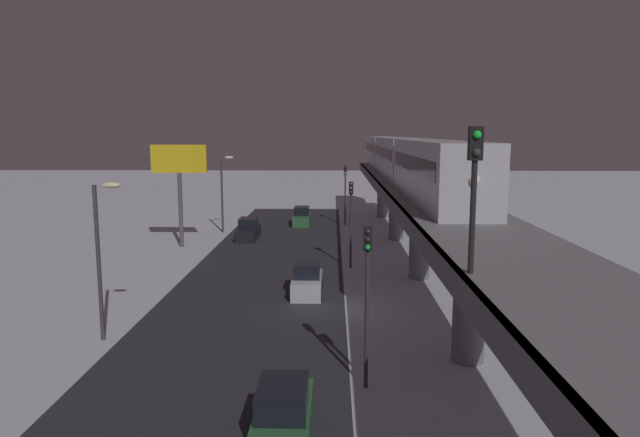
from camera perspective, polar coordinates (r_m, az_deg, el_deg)
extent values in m
plane|color=silver|center=(32.46, -0.09, -9.13)|extent=(240.00, 240.00, 0.00)
cube|color=#28282D|center=(32.80, -7.22, -9.01)|extent=(11.00, 85.57, 0.01)
cube|color=slate|center=(31.75, 12.05, 0.77)|extent=(5.00, 85.57, 0.80)
cube|color=#38383D|center=(31.39, 7.78, 0.79)|extent=(0.24, 83.86, 0.80)
cylinder|color=slate|center=(67.22, 6.38, 2.35)|extent=(1.40, 1.40, 5.27)
cylinder|color=slate|center=(53.13, 7.71, 0.68)|extent=(1.40, 1.40, 5.27)
cylinder|color=slate|center=(39.17, 10.00, -2.20)|extent=(1.40, 1.40, 5.27)
cylinder|color=slate|center=(25.55, 14.81, -8.19)|extent=(1.40, 1.40, 5.27)
cube|color=#B7BABF|center=(33.39, 11.57, 4.78)|extent=(2.90, 18.00, 3.40)
cube|color=black|center=(33.37, 11.59, 5.48)|extent=(2.94, 16.20, 0.90)
cube|color=#B7BABF|center=(51.78, 7.93, 6.17)|extent=(2.90, 18.00, 3.40)
cube|color=black|center=(51.76, 7.94, 6.62)|extent=(2.94, 16.20, 0.90)
cube|color=#B7BABF|center=(70.28, 6.20, 6.82)|extent=(2.90, 18.00, 3.40)
cube|color=black|center=(70.27, 6.21, 7.16)|extent=(2.94, 16.20, 0.90)
sphere|color=white|center=(24.55, 15.30, 3.74)|extent=(0.44, 0.44, 0.44)
cylinder|color=black|center=(15.89, 15.11, 0.26)|extent=(0.16, 0.16, 3.20)
cube|color=black|center=(15.74, 15.39, 7.30)|extent=(0.36, 0.28, 0.90)
sphere|color=#19F23F|center=(15.58, 15.57, 8.13)|extent=(0.22, 0.22, 0.22)
sphere|color=#333333|center=(15.59, 15.50, 6.44)|extent=(0.22, 0.22, 0.22)
cube|color=#B2B2B7|center=(35.33, -1.31, -6.73)|extent=(1.80, 4.17, 1.10)
cube|color=black|center=(35.08, -1.31, -5.17)|extent=(1.58, 2.00, 0.87)
cylinder|color=black|center=(36.68, -2.56, -6.53)|extent=(0.20, 0.64, 0.64)
cylinder|color=black|center=(36.61, 0.13, -6.55)|extent=(0.20, 0.64, 0.64)
cylinder|color=black|center=(34.20, -2.85, -7.66)|extent=(0.20, 0.64, 0.64)
cylinder|color=black|center=(34.12, 0.04, -7.68)|extent=(0.20, 0.64, 0.64)
cube|color=#2D6038|center=(19.43, -3.76, -20.14)|extent=(1.80, 4.78, 1.10)
cube|color=black|center=(18.98, -3.80, -17.53)|extent=(1.58, 2.29, 0.87)
cube|color=#2D6038|center=(61.60, -1.84, -0.12)|extent=(1.80, 4.53, 1.10)
cube|color=black|center=(61.46, -1.84, 0.79)|extent=(1.58, 2.18, 0.87)
cube|color=black|center=(53.84, -7.23, -1.45)|extent=(1.80, 4.64, 1.10)
cube|color=black|center=(53.68, -7.25, -0.42)|extent=(1.58, 2.23, 0.87)
cylinder|color=#2D2D2D|center=(22.22, 4.71, -10.17)|extent=(0.16, 0.16, 5.50)
cube|color=black|center=(21.41, 4.81, -2.03)|extent=(0.32, 0.32, 0.90)
sphere|color=black|center=(21.18, 4.85, -1.32)|extent=(0.20, 0.20, 0.20)
sphere|color=black|center=(21.23, 4.84, -2.12)|extent=(0.20, 0.20, 0.20)
sphere|color=#19E53F|center=(21.29, 4.83, -2.92)|extent=(0.20, 0.20, 0.20)
cylinder|color=#2D2D2D|center=(41.51, 3.12, -1.31)|extent=(0.16, 0.16, 5.50)
cube|color=black|center=(41.08, 3.16, 3.09)|extent=(0.32, 0.32, 0.90)
sphere|color=red|center=(40.87, 3.17, 3.48)|extent=(0.20, 0.20, 0.20)
sphere|color=black|center=(40.90, 3.16, 3.06)|extent=(0.20, 0.20, 0.20)
sphere|color=black|center=(40.93, 3.16, 2.65)|extent=(0.20, 0.20, 0.20)
cylinder|color=#2D2D2D|center=(61.17, 2.55, 1.89)|extent=(0.16, 0.16, 5.50)
cube|color=black|center=(60.88, 2.57, 4.89)|extent=(0.32, 0.32, 0.90)
sphere|color=black|center=(60.68, 2.58, 5.16)|extent=(0.20, 0.20, 0.20)
sphere|color=black|center=(60.70, 2.57, 4.87)|extent=(0.20, 0.20, 0.20)
sphere|color=#19E53F|center=(60.72, 2.57, 4.59)|extent=(0.20, 0.20, 0.20)
cylinder|color=#4C4C51|center=(50.77, -13.85, 0.84)|extent=(0.36, 0.36, 6.50)
cube|color=yellow|center=(50.38, -14.04, 5.86)|extent=(4.80, 0.30, 2.40)
cylinder|color=#38383D|center=(28.84, -21.38, -4.29)|extent=(0.20, 0.20, 7.50)
ellipsoid|color=#F4E5B2|center=(27.98, -20.29, 3.17)|extent=(0.90, 0.44, 0.30)
cylinder|color=#38383D|center=(57.33, -9.84, 2.33)|extent=(0.20, 0.20, 7.50)
ellipsoid|color=#F4E5B2|center=(56.90, -9.14, 6.09)|extent=(0.90, 0.44, 0.30)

